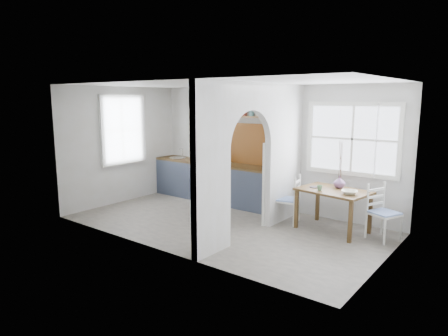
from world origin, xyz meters
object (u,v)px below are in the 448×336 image
Objects in this scene: chair_left at (287,199)px; chair_right at (384,213)px; dining_table at (333,210)px; vase at (339,182)px; kettle at (274,165)px.

chair_left is 0.98× the size of chair_right.
vase is (0.02, 0.21, 0.48)m from dining_table.
kettle is (-2.23, 0.18, 0.55)m from chair_right.
chair_left is (-0.87, -0.09, 0.09)m from dining_table.
chair_right is at bearing -9.11° from vase.
kettle is at bearing -139.12° from chair_left.
chair_right is 4.30× the size of vase.
dining_table is at bearing 119.07° from chair_right.
chair_left reaches higher than dining_table.
chair_left is at bearing -165.25° from dining_table.
chair_right reaches higher than dining_table.
dining_table is 0.88m from chair_left.
chair_left is 0.83m from kettle.
vase is at bearing 94.21° from dining_table.
kettle reaches higher than chair_left.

